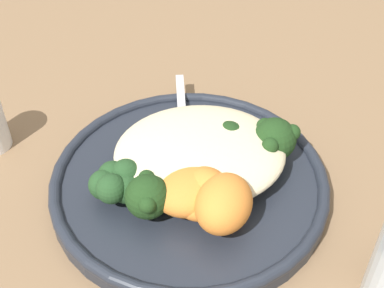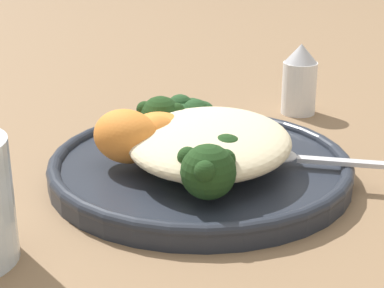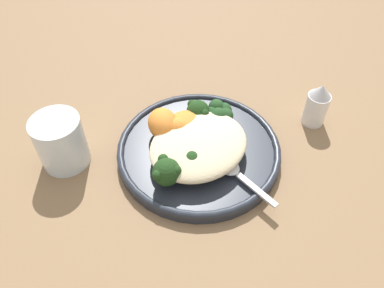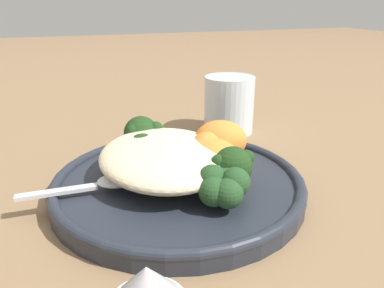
% 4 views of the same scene
% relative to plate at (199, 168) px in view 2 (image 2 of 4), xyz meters
% --- Properties ---
extents(ground_plane, '(4.00, 4.00, 0.00)m').
position_rel_plate_xyz_m(ground_plane, '(0.00, -0.02, -0.01)').
color(ground_plane, '#846647').
extents(plate, '(0.27, 0.27, 0.02)m').
position_rel_plate_xyz_m(plate, '(0.00, 0.00, 0.00)').
color(plate, '#232833').
rests_on(plate, ground_plane).
extents(quinoa_mound, '(0.16, 0.14, 0.04)m').
position_rel_plate_xyz_m(quinoa_mound, '(-0.01, -0.01, 0.03)').
color(quinoa_mound, beige).
rests_on(quinoa_mound, plate).
extents(broccoli_stalk_0, '(0.09, 0.08, 0.04)m').
position_rel_plate_xyz_m(broccoli_stalk_0, '(-0.08, -0.01, 0.03)').
color(broccoli_stalk_0, '#ADC675').
rests_on(broccoli_stalk_0, plate).
extents(broccoli_stalk_1, '(0.04, 0.09, 0.04)m').
position_rel_plate_xyz_m(broccoli_stalk_1, '(-0.04, -0.02, 0.03)').
color(broccoli_stalk_1, '#ADC675').
rests_on(broccoli_stalk_1, plate).
extents(broccoli_stalk_2, '(0.08, 0.11, 0.03)m').
position_rel_plate_xyz_m(broccoli_stalk_2, '(0.00, -0.02, 0.02)').
color(broccoli_stalk_2, '#ADC675').
rests_on(broccoli_stalk_2, plate).
extents(broccoli_stalk_3, '(0.08, 0.06, 0.03)m').
position_rel_plate_xyz_m(broccoli_stalk_3, '(0.02, -0.00, 0.03)').
color(broccoli_stalk_3, '#ADC675').
rests_on(broccoli_stalk_3, plate).
extents(broccoli_stalk_4, '(0.11, 0.05, 0.04)m').
position_rel_plate_xyz_m(broccoli_stalk_4, '(0.03, 0.04, 0.03)').
color(broccoli_stalk_4, '#ADC675').
rests_on(broccoli_stalk_4, plate).
extents(sweet_potato_chunk_0, '(0.06, 0.06, 0.04)m').
position_rel_plate_xyz_m(sweet_potato_chunk_0, '(-0.01, 0.04, 0.03)').
color(sweet_potato_chunk_0, orange).
rests_on(sweet_potato_chunk_0, plate).
extents(sweet_potato_chunk_1, '(0.07, 0.08, 0.05)m').
position_rel_plate_xyz_m(sweet_potato_chunk_1, '(-0.02, 0.06, 0.03)').
color(sweet_potato_chunk_1, orange).
rests_on(sweet_potato_chunk_1, plate).
extents(sweet_potato_chunk_2, '(0.08, 0.07, 0.04)m').
position_rel_plate_xyz_m(sweet_potato_chunk_2, '(0.01, 0.04, 0.03)').
color(sweet_potato_chunk_2, orange).
rests_on(sweet_potato_chunk_2, plate).
extents(sweet_potato_chunk_3, '(0.08, 0.07, 0.03)m').
position_rel_plate_xyz_m(sweet_potato_chunk_3, '(-0.01, 0.04, 0.03)').
color(sweet_potato_chunk_3, orange).
rests_on(sweet_potato_chunk_3, plate).
extents(kale_tuft, '(0.05, 0.05, 0.03)m').
position_rel_plate_xyz_m(kale_tuft, '(0.07, 0.02, 0.03)').
color(kale_tuft, '#234723').
rests_on(kale_tuft, plate).
extents(spoon, '(0.03, 0.12, 0.01)m').
position_rel_plate_xyz_m(spoon, '(0.00, -0.07, 0.01)').
color(spoon, silver).
rests_on(spoon, plate).
extents(salt_shaker, '(0.04, 0.04, 0.08)m').
position_rel_plate_xyz_m(salt_shaker, '(0.21, -0.08, 0.03)').
color(salt_shaker, white).
rests_on(salt_shaker, ground_plane).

